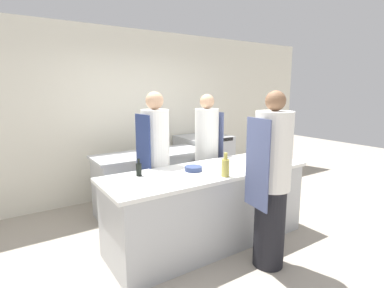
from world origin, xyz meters
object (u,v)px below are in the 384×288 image
object	(u,v)px
bottle_olive_oil	(265,155)
bowl_mixing_large	(255,161)
bowl_prep_small	(193,169)
chef_at_pass_far	(156,164)
bottle_wine	(139,169)
bottle_vinegar	(225,167)
chef_at_prep_near	(271,182)
chef_at_stove	(207,155)
oven_range	(204,162)

from	to	relation	value
bottle_olive_oil	bowl_mixing_large	distance (m)	0.23
bowl_prep_small	chef_at_pass_far	bearing A→B (deg)	113.26
bowl_prep_small	bottle_wine	bearing A→B (deg)	165.30
bottle_olive_oil	bottle_wine	bearing A→B (deg)	170.57
bottle_vinegar	bowl_mixing_large	world-z (taller)	bottle_vinegar
chef_at_prep_near	bottle_wine	distance (m)	1.39
chef_at_stove	bowl_prep_small	xyz separation A→B (m)	(-0.67, -0.66, 0.04)
oven_range	chef_at_pass_far	size ratio (longest dim) A/B	0.54
bottle_vinegar	bowl_prep_small	distance (m)	0.42
oven_range	chef_at_prep_near	distance (m)	2.65
chef_at_prep_near	bowl_prep_small	xyz separation A→B (m)	(-0.41, 0.79, 0.02)
oven_range	bottle_vinegar	bearing A→B (deg)	-120.10
chef_at_stove	bowl_mixing_large	bearing A→B (deg)	1.14
oven_range	bowl_mixing_large	world-z (taller)	bowl_mixing_large
bowl_mixing_large	bowl_prep_small	distance (m)	0.84
bottle_vinegar	bowl_prep_small	bearing A→B (deg)	113.35
chef_at_prep_near	chef_at_pass_far	distance (m)	1.46
chef_at_prep_near	chef_at_stove	world-z (taller)	chef_at_prep_near
chef_at_pass_far	oven_range	bearing A→B (deg)	-59.91
chef_at_pass_far	bottle_vinegar	bearing A→B (deg)	-162.68
oven_range	chef_at_pass_far	world-z (taller)	chef_at_pass_far
chef_at_prep_near	chef_at_pass_far	xyz separation A→B (m)	(-0.63, 1.31, -0.00)
bottle_vinegar	bowl_mixing_large	size ratio (longest dim) A/B	1.13
bottle_vinegar	bottle_wine	world-z (taller)	bottle_vinegar
oven_range	chef_at_stove	size ratio (longest dim) A/B	0.56
chef_at_stove	bowl_prep_small	bearing A→B (deg)	-55.06
chef_at_prep_near	bottle_olive_oil	distance (m)	0.93
oven_range	bowl_mixing_large	bearing A→B (deg)	-105.79
bowl_mixing_large	bottle_olive_oil	bearing A→B (deg)	10.40
bottle_olive_oil	bottle_vinegar	world-z (taller)	bottle_vinegar
bowl_mixing_large	bowl_prep_small	bearing A→B (deg)	169.19
bottle_olive_oil	bottle_vinegar	distance (m)	0.92
chef_at_stove	bottle_vinegar	world-z (taller)	chef_at_stove
chef_at_stove	bowl_mixing_large	size ratio (longest dim) A/B	7.67
oven_range	bottle_wine	distance (m)	2.49
chef_at_pass_far	bottle_vinegar	distance (m)	0.97
oven_range	bottle_wine	size ratio (longest dim) A/B	5.16
chef_at_pass_far	bowl_mixing_large	size ratio (longest dim) A/B	7.86
chef_at_stove	bowl_prep_small	size ratio (longest dim) A/B	8.78
bottle_vinegar	chef_at_pass_far	bearing A→B (deg)	113.30
oven_range	bottle_vinegar	xyz separation A→B (m)	(-1.17, -2.03, 0.52)
bowl_mixing_large	bottle_vinegar	bearing A→B (deg)	-161.84
bowl_mixing_large	chef_at_pass_far	bearing A→B (deg)	147.23
oven_range	bottle_wine	world-z (taller)	bottle_wine
chef_at_prep_near	chef_at_stove	xyz separation A→B (m)	(0.26, 1.45, -0.02)
chef_at_pass_far	bottle_olive_oil	world-z (taller)	chef_at_pass_far
bowl_mixing_large	bowl_prep_small	xyz separation A→B (m)	(-0.82, 0.16, -0.01)
chef_at_stove	bottle_wine	xyz separation A→B (m)	(-1.28, -0.50, 0.09)
bottle_vinegar	chef_at_stove	bearing A→B (deg)	63.65
bowl_prep_small	chef_at_prep_near	bearing A→B (deg)	-62.60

